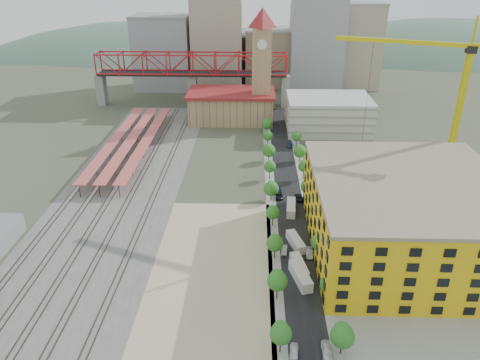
{
  "coord_description": "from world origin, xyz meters",
  "views": [
    {
      "loc": [
        5.25,
        -119.11,
        64.9
      ],
      "look_at": [
        1.52,
        -2.48,
        10.0
      ],
      "focal_mm": 35.0,
      "sensor_mm": 36.0,
      "label": 1
    }
  ],
  "objects_px": {
    "construction_building": "(406,216)",
    "site_trailer_d": "(291,208)",
    "clock_tower": "(262,56)",
    "site_trailer_a": "(301,276)",
    "site_trailer_c": "(296,242)",
    "car_0": "(294,352)",
    "tower_crane": "(449,91)",
    "site_trailer_b": "(299,267)"
  },
  "relations": [
    {
      "from": "site_trailer_b",
      "to": "site_trailer_d",
      "type": "bearing_deg",
      "value": 79.14
    },
    {
      "from": "site_trailer_a",
      "to": "site_trailer_c",
      "type": "relative_size",
      "value": 1.1
    },
    {
      "from": "car_0",
      "to": "site_trailer_d",
      "type": "bearing_deg",
      "value": 93.73
    },
    {
      "from": "clock_tower",
      "to": "site_trailer_a",
      "type": "relative_size",
      "value": 5.45
    },
    {
      "from": "clock_tower",
      "to": "construction_building",
      "type": "bearing_deg",
      "value": -71.22
    },
    {
      "from": "site_trailer_d",
      "to": "car_0",
      "type": "relative_size",
      "value": 2.33
    },
    {
      "from": "tower_crane",
      "to": "clock_tower",
      "type": "bearing_deg",
      "value": 126.21
    },
    {
      "from": "tower_crane",
      "to": "site_trailer_c",
      "type": "distance_m",
      "value": 60.94
    },
    {
      "from": "site_trailer_a",
      "to": "car_0",
      "type": "xyz_separation_m",
      "value": [
        -3.0,
        -21.61,
        -0.64
      ]
    },
    {
      "from": "site_trailer_b",
      "to": "site_trailer_c",
      "type": "distance_m",
      "value": 10.52
    },
    {
      "from": "site_trailer_a",
      "to": "site_trailer_b",
      "type": "height_order",
      "value": "site_trailer_a"
    },
    {
      "from": "clock_tower",
      "to": "tower_crane",
      "type": "xyz_separation_m",
      "value": [
        51.14,
        -69.84,
        3.5
      ]
    },
    {
      "from": "clock_tower",
      "to": "construction_building",
      "type": "height_order",
      "value": "clock_tower"
    },
    {
      "from": "site_trailer_d",
      "to": "site_trailer_a",
      "type": "bearing_deg",
      "value": -85.61
    },
    {
      "from": "clock_tower",
      "to": "site_trailer_b",
      "type": "bearing_deg",
      "value": -85.85
    },
    {
      "from": "clock_tower",
      "to": "site_trailer_a",
      "type": "bearing_deg",
      "value": -85.98
    },
    {
      "from": "clock_tower",
      "to": "car_0",
      "type": "height_order",
      "value": "clock_tower"
    },
    {
      "from": "site_trailer_d",
      "to": "car_0",
      "type": "xyz_separation_m",
      "value": [
        -3.0,
        -53.5,
        -0.58
      ]
    },
    {
      "from": "tower_crane",
      "to": "site_trailer_d",
      "type": "distance_m",
      "value": 54.45
    },
    {
      "from": "site_trailer_b",
      "to": "site_trailer_c",
      "type": "relative_size",
      "value": 1.03
    },
    {
      "from": "clock_tower",
      "to": "site_trailer_c",
      "type": "xyz_separation_m",
      "value": [
        8.0,
        -99.69,
        -27.51
      ]
    },
    {
      "from": "clock_tower",
      "to": "site_trailer_b",
      "type": "height_order",
      "value": "clock_tower"
    },
    {
      "from": "car_0",
      "to": "site_trailer_a",
      "type": "bearing_deg",
      "value": 89.04
    },
    {
      "from": "construction_building",
      "to": "site_trailer_d",
      "type": "xyz_separation_m",
      "value": [
        -26.0,
        18.06,
        -8.16
      ]
    },
    {
      "from": "tower_crane",
      "to": "site_trailer_b",
      "type": "distance_m",
      "value": 66.71
    },
    {
      "from": "site_trailer_a",
      "to": "site_trailer_d",
      "type": "height_order",
      "value": "site_trailer_a"
    },
    {
      "from": "site_trailer_b",
      "to": "site_trailer_d",
      "type": "height_order",
      "value": "site_trailer_d"
    },
    {
      "from": "site_trailer_d",
      "to": "clock_tower",
      "type": "bearing_deg",
      "value": 99.97
    },
    {
      "from": "clock_tower",
      "to": "tower_crane",
      "type": "height_order",
      "value": "tower_crane"
    },
    {
      "from": "construction_building",
      "to": "site_trailer_a",
      "type": "distance_m",
      "value": 30.54
    },
    {
      "from": "tower_crane",
      "to": "site_trailer_a",
      "type": "xyz_separation_m",
      "value": [
        -43.14,
        -43.98,
        -30.89
      ]
    },
    {
      "from": "site_trailer_c",
      "to": "car_0",
      "type": "bearing_deg",
      "value": -110.59
    },
    {
      "from": "site_trailer_a",
      "to": "site_trailer_c",
      "type": "height_order",
      "value": "site_trailer_a"
    },
    {
      "from": "construction_building",
      "to": "tower_crane",
      "type": "relative_size",
      "value": 0.97
    },
    {
      "from": "site_trailer_b",
      "to": "clock_tower",
      "type": "bearing_deg",
      "value": 83.29
    },
    {
      "from": "construction_building",
      "to": "site_trailer_d",
      "type": "relative_size",
      "value": 5.55
    },
    {
      "from": "construction_building",
      "to": "site_trailer_d",
      "type": "height_order",
      "value": "construction_building"
    },
    {
      "from": "construction_building",
      "to": "site_trailer_b",
      "type": "height_order",
      "value": "construction_building"
    },
    {
      "from": "site_trailer_b",
      "to": "car_0",
      "type": "distance_m",
      "value": 25.42
    },
    {
      "from": "construction_building",
      "to": "car_0",
      "type": "height_order",
      "value": "construction_building"
    },
    {
      "from": "clock_tower",
      "to": "site_trailer_c",
      "type": "height_order",
      "value": "clock_tower"
    },
    {
      "from": "site_trailer_c",
      "to": "construction_building",
      "type": "bearing_deg",
      "value": -16.46
    }
  ]
}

